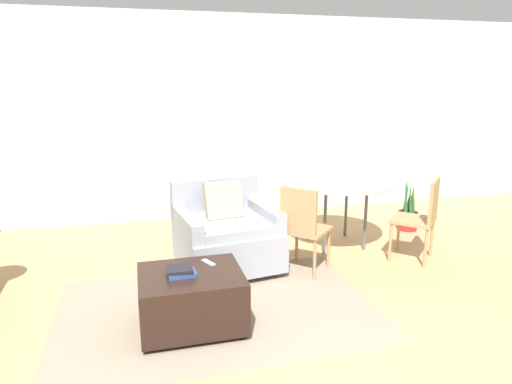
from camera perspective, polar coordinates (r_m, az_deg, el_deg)
The scene contains 11 objects.
ground_plane at distance 3.21m, azimuth 3.64°, elevation -22.51°, with size 20.00×20.00×0.00m, color tan.
wall_back at distance 6.33m, azimuth -7.24°, elevation 9.06°, with size 12.00×0.06×2.75m.
area_rug at distance 4.02m, azimuth -4.74°, elevation -14.39°, with size 2.67×1.76×0.01m.
armchair at distance 4.68m, azimuth -3.77°, elevation -5.38°, with size 1.06×1.01×0.91m.
ottoman at distance 3.69m, azimuth -8.08°, elevation -12.96°, with size 0.79×0.66×0.45m.
book_stack at distance 3.57m, azimuth -9.43°, elevation -9.77°, with size 0.23×0.18×0.06m.
tv_remote_primary at distance 3.77m, azimuth -5.96°, elevation -8.75°, with size 0.10×0.16×0.01m.
dining_table at distance 5.33m, azimuth 10.13°, elevation 0.59°, with size 1.27×1.27×0.76m.
dining_chair_near_left at distance 4.52m, azimuth 5.82°, elevation -4.01°, with size 0.59×0.59×0.90m.
dining_chair_near_right at distance 5.14m, azimuth 20.07°, elevation -2.59°, with size 0.59×0.59×0.90m.
potted_plant_small at distance 6.21m, azimuth 18.44°, elevation -2.63°, with size 0.25×0.25×0.72m.
Camera 1 is at (-0.84, -2.44, 1.91)m, focal length 32.00 mm.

